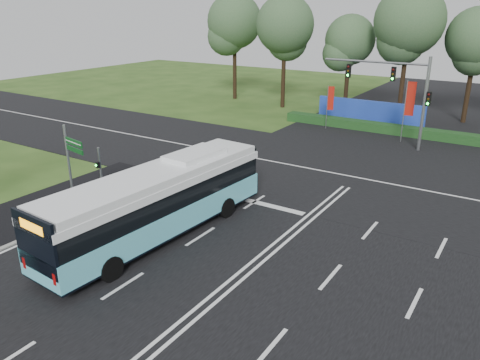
# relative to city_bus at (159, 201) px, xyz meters

# --- Properties ---
(ground) EXTENTS (120.00, 120.00, 0.00)m
(ground) POSITION_rel_city_bus_xyz_m (4.97, 0.92, -1.80)
(ground) COLOR #2B4B19
(ground) RESTS_ON ground
(road_main) EXTENTS (20.00, 120.00, 0.04)m
(road_main) POSITION_rel_city_bus_xyz_m (4.97, 0.92, -1.78)
(road_main) COLOR black
(road_main) RESTS_ON ground
(road_cross) EXTENTS (120.00, 14.00, 0.05)m
(road_cross) POSITION_rel_city_bus_xyz_m (4.97, 12.92, -1.78)
(road_cross) COLOR black
(road_cross) RESTS_ON ground
(bike_path) EXTENTS (5.00, 18.00, 0.06)m
(bike_path) POSITION_rel_city_bus_xyz_m (-7.53, -2.08, -1.77)
(bike_path) COLOR black
(bike_path) RESTS_ON ground
(kerb_strip) EXTENTS (0.25, 18.00, 0.12)m
(kerb_strip) POSITION_rel_city_bus_xyz_m (-5.13, -2.08, -1.74)
(kerb_strip) COLOR gray
(kerb_strip) RESTS_ON ground
(city_bus) EXTENTS (3.38, 12.61, 3.58)m
(city_bus) POSITION_rel_city_bus_xyz_m (0.00, 0.00, 0.00)
(city_bus) COLOR #5CC2D5
(city_bus) RESTS_ON ground
(pedestrian_signal) EXTENTS (0.28, 0.40, 3.03)m
(pedestrian_signal) POSITION_rel_city_bus_xyz_m (-5.95, 1.74, -0.15)
(pedestrian_signal) COLOR gray
(pedestrian_signal) RESTS_ON ground
(street_sign) EXTENTS (1.74, 0.42, 4.53)m
(street_sign) POSITION_rel_city_bus_xyz_m (-6.29, 0.22, 1.02)
(street_sign) COLOR gray
(street_sign) RESTS_ON ground
(banner_flag_left) EXTENTS (0.54, 0.27, 3.90)m
(banner_flag_left) POSITION_rel_city_bus_xyz_m (-1.51, 24.10, 0.76)
(banner_flag_left) COLOR gray
(banner_flag_left) RESTS_ON ground
(banner_flag_mid) EXTENTS (0.73, 0.20, 5.00)m
(banner_flag_mid) POSITION_rel_city_bus_xyz_m (5.43, 23.18, 1.44)
(banner_flag_mid) COLOR gray
(banner_flag_mid) RESTS_ON ground
(traffic_light_gantry) EXTENTS (8.41, 0.28, 7.00)m
(traffic_light_gantry) POSITION_rel_city_bus_xyz_m (5.17, 21.42, 2.86)
(traffic_light_gantry) COLOR gray
(traffic_light_gantry) RESTS_ON ground
(hedge) EXTENTS (22.00, 1.20, 0.80)m
(hedge) POSITION_rel_city_bus_xyz_m (4.97, 25.42, -1.40)
(hedge) COLOR #163C18
(hedge) RESTS_ON ground
(blue_hoarding) EXTENTS (10.00, 0.30, 2.20)m
(blue_hoarding) POSITION_rel_city_bus_xyz_m (0.97, 27.92, -0.70)
(blue_hoarding) COLOR #2243BA
(blue_hoarding) RESTS_ON ground
(eucalyptus_row) EXTENTS (54.48, 9.13, 12.38)m
(eucalyptus_row) POSITION_rel_city_bus_xyz_m (7.65, 32.04, 6.62)
(eucalyptus_row) COLOR black
(eucalyptus_row) RESTS_ON ground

